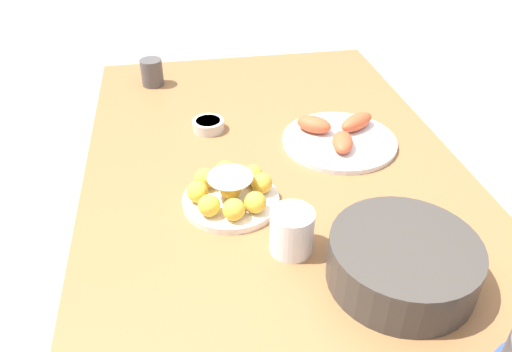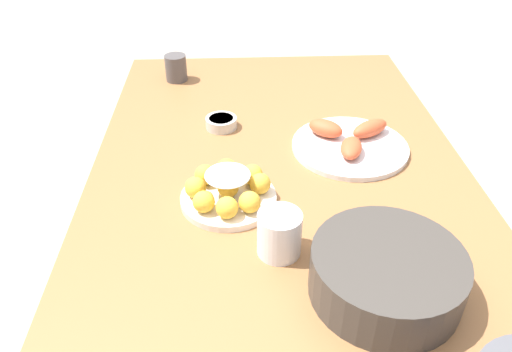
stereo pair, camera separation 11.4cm
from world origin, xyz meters
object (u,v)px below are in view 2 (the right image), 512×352
sauce_bowl (221,122)px  seafood_platter (349,142)px  dining_table (281,207)px  serving_bowl (387,273)px  cup_far (279,234)px  cake_plate (228,191)px  cup_near (176,68)px

sauce_bowl → seafood_platter: size_ratio=0.29×
seafood_platter → dining_table: bearing=-54.7°
serving_bowl → sauce_bowl: 0.69m
serving_bowl → cup_far: (-0.11, -0.18, -0.00)m
dining_table → cake_plate: cake_plate is taller
cake_plate → seafood_platter: bearing=123.8°
cup_far → seafood_platter: bearing=150.1°
seafood_platter → cup_far: size_ratio=3.25×
cup_near → seafood_platter: bearing=47.2°
cake_plate → seafood_platter: cake_plate is taller
serving_bowl → seafood_platter: serving_bowl is taller
serving_bowl → seafood_platter: (-0.50, 0.04, -0.03)m
seafood_platter → cup_near: 0.67m
sauce_bowl → seafood_platter: bearing=69.7°
cake_plate → cup_near: bearing=-165.8°
serving_bowl → cup_near: bearing=-154.6°
cake_plate → serving_bowl: size_ratio=0.79×
dining_table → sauce_bowl: sauce_bowl is taller
seafood_platter → cup_far: cup_far is taller
cake_plate → seafood_platter: (-0.21, 0.32, -0.01)m
cup_near → cup_far: bearing=17.9°
serving_bowl → cup_near: size_ratio=3.20×
cake_plate → cup_far: cup_far is taller
cake_plate → sauce_bowl: size_ratio=2.48×
dining_table → cake_plate: bearing=-58.4°
seafood_platter → cup_far: 0.44m
cake_plate → cup_near: size_ratio=2.54×
seafood_platter → cup_far: (0.38, -0.22, 0.03)m
serving_bowl → sauce_bowl: size_ratio=3.14×
dining_table → cup_far: (0.25, -0.03, 0.13)m
dining_table → cup_near: 0.67m
dining_table → seafood_platter: bearing=125.3°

